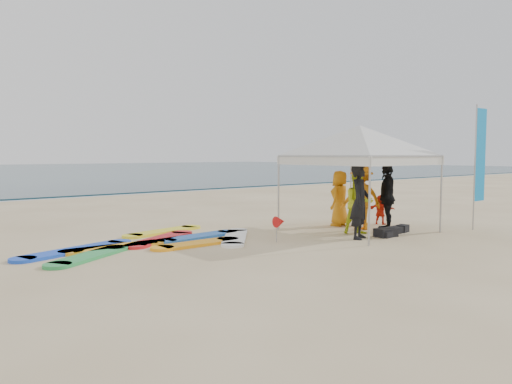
{
  "coord_description": "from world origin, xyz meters",
  "views": [
    {
      "loc": [
        -8.06,
        -6.97,
        2.14
      ],
      "look_at": [
        -0.1,
        2.6,
        1.2
      ],
      "focal_mm": 35.0,
      "sensor_mm": 36.0,
      "label": 1
    }
  ],
  "objects": [
    {
      "name": "surfboard_spread",
      "position": [
        -2.31,
        3.69,
        0.04
      ],
      "size": [
        5.9,
        3.48,
        0.07
      ],
      "color": "#FF9F15",
      "rests_on": "ground"
    },
    {
      "name": "gear_pile",
      "position": [
        3.07,
        0.81,
        0.1
      ],
      "size": [
        1.54,
        0.57,
        0.22
      ],
      "color": "black",
      "rests_on": "ground"
    },
    {
      "name": "canopy_tent",
      "position": [
        2.96,
        1.81,
        2.93
      ],
      "size": [
        4.45,
        4.45,
        3.36
      ],
      "color": "#A5A5A8",
      "rests_on": "ground"
    },
    {
      "name": "person_orange_a",
      "position": [
        3.27,
        1.96,
        0.92
      ],
      "size": [
        1.37,
        1.15,
        1.84
      ],
      "primitive_type": "imported",
      "rotation": [
        0.0,
        0.0,
        2.67
      ],
      "color": "orange",
      "rests_on": "ground"
    },
    {
      "name": "ground",
      "position": [
        0.0,
        0.0,
        0.0
      ],
      "size": [
        120.0,
        120.0,
        0.0
      ],
      "primitive_type": "plane",
      "color": "beige",
      "rests_on": "ground"
    },
    {
      "name": "person_orange_b",
      "position": [
        3.38,
        2.86,
        0.83
      ],
      "size": [
        0.94,
        0.76,
        1.65
      ],
      "primitive_type": "imported",
      "rotation": [
        0.0,
        0.0,
        3.47
      ],
      "color": "orange",
      "rests_on": "ground"
    },
    {
      "name": "person_seated",
      "position": [
        4.59,
        2.26,
        0.45
      ],
      "size": [
        0.52,
        0.88,
        0.91
      ],
      "primitive_type": "imported",
      "rotation": [
        0.0,
        0.0,
        1.89
      ],
      "color": "red",
      "rests_on": "ground"
    },
    {
      "name": "person_black_a",
      "position": [
        1.98,
        0.99,
        0.95
      ],
      "size": [
        0.82,
        0.7,
        1.9
      ],
      "primitive_type": "imported",
      "rotation": [
        0.0,
        0.0,
        0.43
      ],
      "color": "black",
      "rests_on": "ground"
    },
    {
      "name": "feather_flag",
      "position": [
        5.94,
        -0.11,
        2.08
      ],
      "size": [
        0.6,
        0.04,
        3.54
      ],
      "color": "#A5A5A8",
      "rests_on": "ground"
    },
    {
      "name": "person_yellow",
      "position": [
        2.56,
        1.49,
        0.83
      ],
      "size": [
        1.02,
        0.96,
        1.66
      ],
      "primitive_type": "imported",
      "rotation": [
        0.0,
        0.0,
        -0.55
      ],
      "color": "#CCD91E",
      "rests_on": "ground"
    },
    {
      "name": "marker_pennant",
      "position": [
        0.14,
        1.96,
        0.49
      ],
      "size": [
        0.28,
        0.28,
        0.64
      ],
      "color": "#A5A5A8",
      "rests_on": "ground"
    },
    {
      "name": "person_black_b",
      "position": [
        3.61,
        1.34,
        0.94
      ],
      "size": [
        1.16,
        1.03,
        1.89
      ],
      "primitive_type": "imported",
      "rotation": [
        0.0,
        0.0,
        3.78
      ],
      "color": "black",
      "rests_on": "ground"
    },
    {
      "name": "shoreline_foam",
      "position": [
        0.0,
        18.2,
        0.0
      ],
      "size": [
        160.0,
        1.2,
        0.01
      ],
      "primitive_type": "cube",
      "color": "silver",
      "rests_on": "ground"
    }
  ]
}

